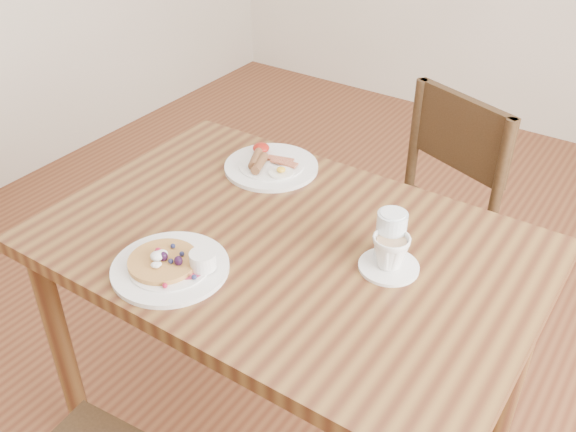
# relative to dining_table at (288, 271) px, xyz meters

# --- Properties ---
(dining_table) EXTENTS (1.20, 0.80, 0.75)m
(dining_table) POSITION_rel_dining_table_xyz_m (0.00, 0.00, 0.00)
(dining_table) COLOR brown
(dining_table) RESTS_ON ground
(chair_far) EXTENTS (0.54, 0.54, 0.88)m
(chair_far) POSITION_rel_dining_table_xyz_m (0.09, 0.64, -0.16)
(chair_far) COLOR #3C2715
(chair_far) RESTS_ON ground
(pancake_plate) EXTENTS (0.27, 0.27, 0.06)m
(pancake_plate) POSITION_rel_dining_table_xyz_m (-0.15, -0.25, 0.11)
(pancake_plate) COLOR white
(pancake_plate) RESTS_ON dining_table
(breakfast_plate) EXTENTS (0.27, 0.27, 0.04)m
(breakfast_plate) POSITION_rel_dining_table_xyz_m (-0.24, 0.26, 0.11)
(breakfast_plate) COLOR white
(breakfast_plate) RESTS_ON dining_table
(teacup_saucer) EXTENTS (0.14, 0.14, 0.09)m
(teacup_saucer) POSITION_rel_dining_table_xyz_m (0.25, 0.04, 0.14)
(teacup_saucer) COLOR white
(teacup_saucer) RESTS_ON dining_table
(water_glass) EXTENTS (0.07, 0.07, 0.12)m
(water_glass) POSITION_rel_dining_table_xyz_m (0.23, 0.08, 0.16)
(water_glass) COLOR silver
(water_glass) RESTS_ON dining_table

